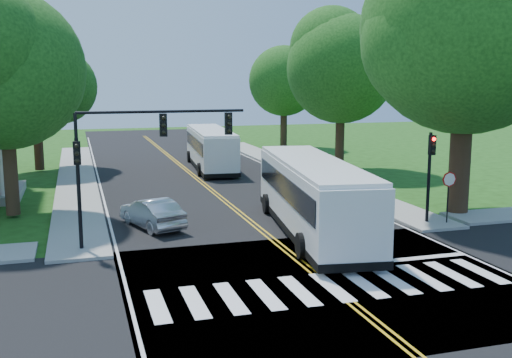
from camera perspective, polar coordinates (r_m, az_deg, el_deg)
name	(u,v)px	position (r m, az deg, el deg)	size (l,w,h in m)	color
ground	(326,283)	(21.56, 6.68, -9.78)	(140.00, 140.00, 0.00)	#1B4110
road	(213,192)	(38.20, -4.11, -1.20)	(14.00, 96.00, 0.01)	black
cross_road	(326,282)	(21.55, 6.68, -9.76)	(60.00, 12.00, 0.01)	black
center_line	(200,181)	(42.05, -5.31, -0.22)	(0.36, 70.00, 0.01)	gold
edge_line_w	(100,186)	(41.26, -14.60, -0.67)	(0.12, 70.00, 0.01)	silver
edge_line_e	(292,177)	(43.88, 3.42, 0.22)	(0.12, 70.00, 0.01)	silver
crosswalk	(332,287)	(21.12, 7.22, -10.16)	(12.60, 3.00, 0.01)	silver
stop_bar	(392,261)	(24.42, 12.79, -7.59)	(6.60, 0.40, 0.01)	silver
sidewalk_nw	(77,179)	(44.19, -16.71, -0.03)	(2.60, 40.00, 0.15)	gray
sidewalk_ne	(296,169)	(47.17, 3.87, 0.94)	(2.60, 40.00, 0.15)	gray
tree_ne_big	(467,28)	(32.92, 19.49, 13.39)	(10.80, 10.80, 14.91)	black
tree_west_near	(4,70)	(32.79, -22.91, 9.53)	(8.00, 8.00, 11.40)	black
tree_west_far	(34,80)	(48.70, -20.35, 8.82)	(7.60, 7.60, 10.67)	black
tree_east_mid	(341,69)	(46.96, 8.14, 10.36)	(8.40, 8.40, 11.93)	black
tree_east_far	(284,81)	(62.17, 2.68, 9.30)	(7.20, 7.20, 10.34)	black
signal_nw	(136,145)	(25.31, -11.40, 3.16)	(7.15, 0.46, 5.66)	black
signal_ne	(430,165)	(30.24, 16.25, 1.28)	(0.30, 0.46, 4.40)	black
stop_sign	(449,185)	(30.45, 17.90, -0.52)	(0.76, 0.08, 2.53)	black
bus_lead	(313,195)	(27.82, 5.43, -1.51)	(4.65, 13.31, 3.38)	silver
bus_follow	(211,148)	(47.94, -4.35, 2.99)	(3.65, 12.28, 3.13)	silver
hatchback	(152,213)	(29.21, -9.88, -3.21)	(1.52, 4.37, 1.44)	#B6B8BE
suv	(317,186)	(36.86, 5.82, -0.69)	(1.94, 4.20, 1.17)	#A8ABAF
dark_sedan	(286,179)	(39.48, 2.84, 0.04)	(1.65, 4.07, 1.18)	black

